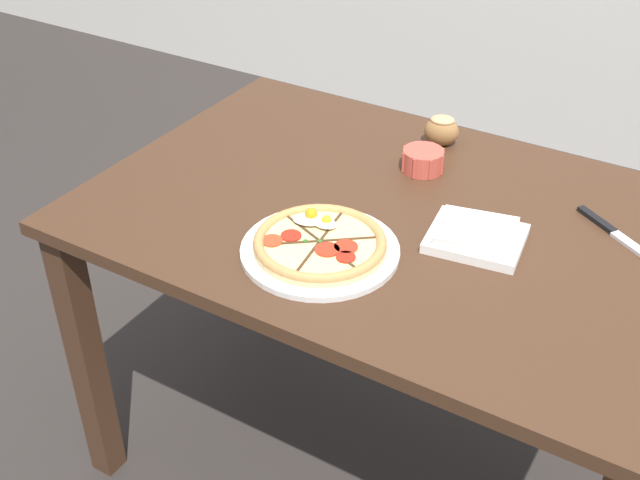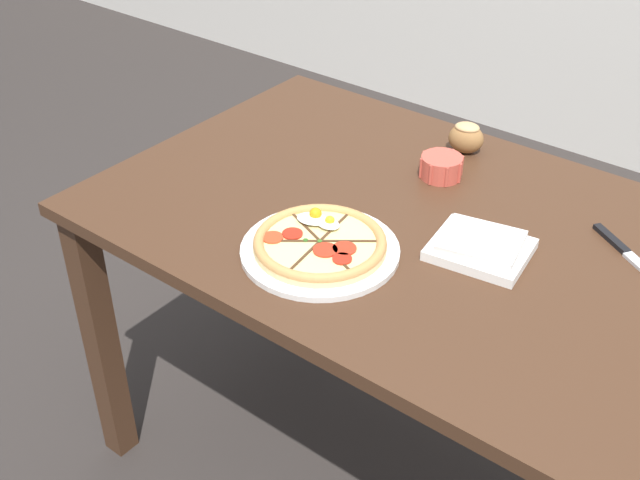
{
  "view_description": "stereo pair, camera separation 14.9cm",
  "coord_description": "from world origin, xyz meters",
  "views": [
    {
      "loc": [
        0.59,
        -1.26,
        1.62
      ],
      "look_at": [
        -0.05,
        -0.21,
        0.78
      ],
      "focal_mm": 45.0,
      "sensor_mm": 36.0,
      "label": 1
    },
    {
      "loc": [
        0.71,
        -1.18,
        1.62
      ],
      "look_at": [
        -0.05,
        -0.21,
        0.78
      ],
      "focal_mm": 45.0,
      "sensor_mm": 36.0,
      "label": 2
    }
  ],
  "objects": [
    {
      "name": "bread_piece_near",
      "position": [
        -0.04,
        0.32,
        0.78
      ],
      "size": [
        0.09,
        0.08,
        0.07
      ],
      "rotation": [
        0.0,
        0.0,
        0.28
      ],
      "color": "olive",
      "rests_on": "dining_table"
    },
    {
      "name": "pizza",
      "position": [
        -0.05,
        -0.21,
        0.76
      ],
      "size": [
        0.3,
        0.3,
        0.05
      ],
      "color": "white",
      "rests_on": "dining_table"
    },
    {
      "name": "knife_main",
      "position": [
        0.42,
        0.14,
        0.75
      ],
      "size": [
        0.21,
        0.14,
        0.01
      ],
      "rotation": [
        0.0,
        0.0,
        -0.58
      ],
      "color": "silver",
      "rests_on": "dining_table"
    },
    {
      "name": "dining_table",
      "position": [
        0.0,
        0.0,
        0.64
      ],
      "size": [
        1.25,
        0.85,
        0.75
      ],
      "color": "#422819",
      "rests_on": "ground_plane"
    },
    {
      "name": "napkin_folded",
      "position": [
        0.19,
        -0.02,
        0.76
      ],
      "size": [
        0.2,
        0.17,
        0.04
      ],
      "rotation": [
        0.0,
        0.0,
        0.14
      ],
      "color": "silver",
      "rests_on": "dining_table"
    },
    {
      "name": "ground_plane",
      "position": [
        0.0,
        0.0,
        0.0
      ],
      "size": [
        12.0,
        12.0,
        0.0
      ],
      "primitive_type": "plane",
      "color": "#2D2826"
    },
    {
      "name": "ramekin_bowl",
      "position": [
        -0.02,
        0.18,
        0.77
      ],
      "size": [
        0.1,
        0.1,
        0.05
      ],
      "color": "#C64C3D",
      "rests_on": "dining_table"
    }
  ]
}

